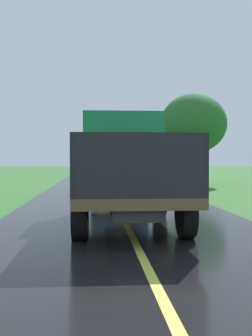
# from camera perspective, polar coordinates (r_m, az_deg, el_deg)

# --- Properties ---
(banana_truck_near) EXTENTS (2.38, 5.82, 2.80)m
(banana_truck_near) POSITION_cam_1_polar(r_m,az_deg,el_deg) (10.70, -0.19, 0.23)
(banana_truck_near) COLOR #2D2D30
(banana_truck_near) RESTS_ON road_surface
(banana_truck_far) EXTENTS (2.38, 5.81, 2.80)m
(banana_truck_far) POSITION_cam_1_polar(r_m,az_deg,el_deg) (20.54, -1.42, 0.73)
(banana_truck_far) COLOR #2D2D30
(banana_truck_far) RESTS_ON road_surface
(roadside_tree_near_left) EXTENTS (4.13, 4.13, 5.73)m
(roadside_tree_near_left) POSITION_cam_1_polar(r_m,az_deg,el_deg) (27.17, 9.01, 5.86)
(roadside_tree_near_left) COLOR #4C3823
(roadside_tree_near_left) RESTS_ON ground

